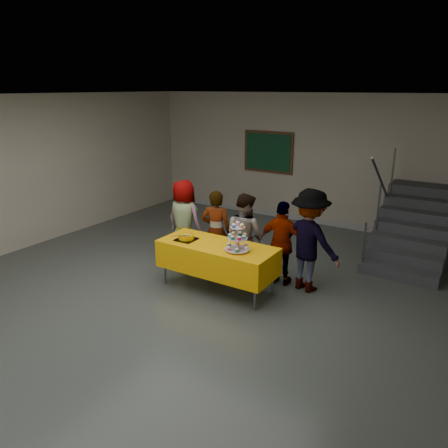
# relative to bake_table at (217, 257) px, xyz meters

# --- Properties ---
(room_shell) EXTENTS (10.00, 10.04, 3.02)m
(room_shell) POSITION_rel_bake_table_xyz_m (-0.34, -0.72, 1.57)
(room_shell) COLOR #4C514C
(room_shell) RESTS_ON ground
(bake_table) EXTENTS (1.88, 0.78, 0.77)m
(bake_table) POSITION_rel_bake_table_xyz_m (0.00, 0.00, 0.00)
(bake_table) COLOR #595960
(bake_table) RESTS_ON ground
(cupcake_stand) EXTENTS (0.38, 0.38, 0.44)m
(cupcake_stand) POSITION_rel_bake_table_xyz_m (0.41, -0.07, 0.39)
(cupcake_stand) COLOR silver
(cupcake_stand) RESTS_ON bake_table
(bear_cake) EXTENTS (0.32, 0.36, 0.12)m
(bear_cake) POSITION_rel_bake_table_xyz_m (-0.53, -0.09, 0.27)
(bear_cake) COLOR black
(bear_cake) RESTS_ON bake_table
(schoolchild_a) EXTENTS (0.76, 0.52, 1.52)m
(schoolchild_a) POSITION_rel_bake_table_xyz_m (-1.24, 0.78, 0.20)
(schoolchild_a) COLOR slate
(schoolchild_a) RESTS_ON ground
(schoolchild_b) EXTENTS (0.61, 0.51, 1.44)m
(schoolchild_b) POSITION_rel_bake_table_xyz_m (-0.46, 0.67, 0.16)
(schoolchild_b) COLOR slate
(schoolchild_b) RESTS_ON ground
(schoolchild_c) EXTENTS (0.81, 0.69, 1.46)m
(schoolchild_c) POSITION_rel_bake_table_xyz_m (0.10, 0.69, 0.17)
(schoolchild_c) COLOR slate
(schoolchild_c) RESTS_ON ground
(schoolchild_d) EXTENTS (0.85, 0.41, 1.40)m
(schoolchild_d) POSITION_rel_bake_table_xyz_m (0.77, 0.75, 0.14)
(schoolchild_d) COLOR slate
(schoolchild_d) RESTS_ON ground
(schoolchild_e) EXTENTS (1.18, 0.85, 1.65)m
(schoolchild_e) POSITION_rel_bake_table_xyz_m (1.21, 0.79, 0.27)
(schoolchild_e) COLOR slate
(schoolchild_e) RESTS_ON ground
(staircase) EXTENTS (1.30, 2.40, 2.04)m
(staircase) POSITION_rel_bake_table_xyz_m (2.36, 3.39, -0.07)
(staircase) COLOR #424447
(staircase) RESTS_ON ground
(noticeboard) EXTENTS (1.30, 0.05, 1.00)m
(noticeboard) POSITION_rel_bake_table_xyz_m (-1.27, 4.22, 1.04)
(noticeboard) COLOR #472B16
(noticeboard) RESTS_ON ground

